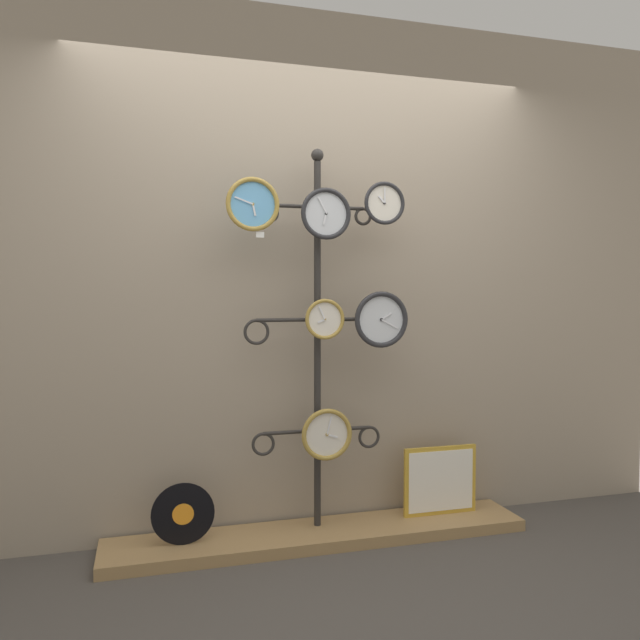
# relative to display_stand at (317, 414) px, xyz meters

# --- Properties ---
(ground_plane) EXTENTS (12.00, 12.00, 0.00)m
(ground_plane) POSITION_rel_display_stand_xyz_m (0.00, -0.41, -0.65)
(ground_plane) COLOR #47423D
(shop_wall) EXTENTS (4.40, 0.04, 2.80)m
(shop_wall) POSITION_rel_display_stand_xyz_m (0.00, 0.16, 0.75)
(shop_wall) COLOR gray
(shop_wall) RESTS_ON ground_plane
(low_shelf) EXTENTS (2.20, 0.36, 0.06)m
(low_shelf) POSITION_rel_display_stand_xyz_m (0.00, -0.06, -0.62)
(low_shelf) COLOR #9E7A4C
(low_shelf) RESTS_ON ground_plane
(display_stand) EXTENTS (0.78, 0.40, 2.03)m
(display_stand) POSITION_rel_display_stand_xyz_m (0.00, 0.00, 0.00)
(display_stand) COLOR #282623
(display_stand) RESTS_ON ground_plane
(clock_top_left) EXTENTS (0.26, 0.04, 0.26)m
(clock_top_left) POSITION_rel_display_stand_xyz_m (-0.36, -0.10, 1.06)
(clock_top_left) COLOR #60A8DB
(clock_top_center) EXTENTS (0.26, 0.04, 0.26)m
(clock_top_center) POSITION_rel_display_stand_xyz_m (0.02, -0.09, 1.03)
(clock_top_center) COLOR silver
(clock_top_right) EXTENTS (0.22, 0.04, 0.22)m
(clock_top_right) POSITION_rel_display_stand_xyz_m (0.34, -0.08, 1.10)
(clock_top_right) COLOR silver
(clock_middle_center) EXTENTS (0.21, 0.04, 0.21)m
(clock_middle_center) POSITION_rel_display_stand_xyz_m (0.02, -0.08, 0.50)
(clock_middle_center) COLOR silver
(clock_middle_right) EXTENTS (0.29, 0.04, 0.29)m
(clock_middle_right) POSITION_rel_display_stand_xyz_m (0.32, -0.10, 0.49)
(clock_middle_right) COLOR silver
(clock_bottom_center) EXTENTS (0.27, 0.04, 0.27)m
(clock_bottom_center) POSITION_rel_display_stand_xyz_m (0.03, -0.09, -0.09)
(clock_bottom_center) COLOR silver
(vinyl_record) EXTENTS (0.31, 0.01, 0.31)m
(vinyl_record) POSITION_rel_display_stand_xyz_m (-0.70, -0.07, -0.44)
(vinyl_record) COLOR black
(vinyl_record) RESTS_ON low_shelf
(picture_frame) EXTENTS (0.43, 0.02, 0.38)m
(picture_frame) POSITION_rel_display_stand_xyz_m (0.70, -0.03, -0.40)
(picture_frame) COLOR gold
(picture_frame) RESTS_ON low_shelf
(price_tag_upper) EXTENTS (0.04, 0.00, 0.03)m
(price_tag_upper) POSITION_rel_display_stand_xyz_m (-0.32, -0.10, 0.92)
(price_tag_upper) COLOR white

